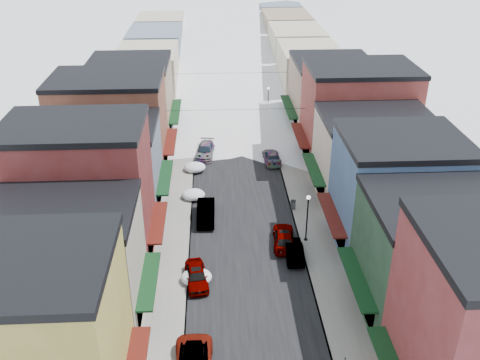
{
  "coord_description": "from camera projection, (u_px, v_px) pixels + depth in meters",
  "views": [
    {
      "loc": [
        -2.6,
        -18.95,
        27.7
      ],
      "look_at": [
        0.0,
        30.2,
        2.04
      ],
      "focal_mm": 40.0,
      "sensor_mm": 36.0,
      "label": 1
    }
  ],
  "objects": [
    {
      "name": "bldg_l_yellow",
      "position": [
        30.0,
        342.0,
        29.97
      ],
      "size": [
        11.3,
        8.7,
        11.5
      ],
      "color": "gold",
      "rests_on": "ground"
    },
    {
      "name": "bldg_r_cream",
      "position": [
        373.0,
        156.0,
        54.83
      ],
      "size": [
        12.3,
        9.2,
        9.0
      ],
      "color": "beige",
      "rests_on": "ground"
    },
    {
      "name": "streetlamp_near",
      "position": [
        308.0,
        212.0,
        47.67
      ],
      "size": [
        0.39,
        0.39,
        4.67
      ],
      "color": "black",
      "rests_on": "sidewalk_right"
    },
    {
      "name": "bldg_l_grayblue",
      "position": [
        107.0,
        167.0,
        52.68
      ],
      "size": [
        11.3,
        9.2,
        9.0
      ],
      "color": "slate",
      "rests_on": "ground"
    },
    {
      "name": "curb_left",
      "position": [
        197.0,
        103.0,
        82.56
      ],
      "size": [
        0.1,
        160.0,
        0.15
      ],
      "primitive_type": "cube",
      "color": "slate",
      "rests_on": "ground"
    },
    {
      "name": "car_gray_suv",
      "position": [
        284.0,
        237.0,
        48.26
      ],
      "size": [
        2.3,
        4.89,
        1.62
      ],
      "primitive_type": "imported",
      "rotation": [
        0.0,
        0.0,
        3.06
      ],
      "color": "gray",
      "rests_on": "ground"
    },
    {
      "name": "car_dark_hatch",
      "position": [
        206.0,
        212.0,
        52.11
      ],
      "size": [
        1.76,
        4.89,
        1.6
      ],
      "primitive_type": "imported",
      "rotation": [
        0.0,
        0.0,
        -0.01
      ],
      "color": "black",
      "rests_on": "ground"
    },
    {
      "name": "car_silver_wagon",
      "position": [
        205.0,
        151.0,
        65.24
      ],
      "size": [
        2.57,
        5.2,
        1.45
      ],
      "primitive_type": "imported",
      "rotation": [
        0.0,
        0.0,
        -0.11
      ],
      "color": "#95999D",
      "rests_on": "ground"
    },
    {
      "name": "bldg_r_blue",
      "position": [
        397.0,
        192.0,
        46.49
      ],
      "size": [
        11.3,
        9.2,
        10.5
      ],
      "color": "#3B5A86",
      "rests_on": "ground"
    },
    {
      "name": "bldg_l_cream",
      "position": [
        68.0,
        265.0,
        37.96
      ],
      "size": [
        11.3,
        8.2,
        9.5
      ],
      "color": "#B3A690",
      "rests_on": "ground"
    },
    {
      "name": "car_lane_silver",
      "position": [
        228.0,
        116.0,
        75.71
      ],
      "size": [
        1.86,
        4.27,
        1.43
      ],
      "primitive_type": "imported",
      "rotation": [
        0.0,
        0.0,
        -0.04
      ],
      "color": "#A0A3A8",
      "rests_on": "ground"
    },
    {
      "name": "car_lane_white",
      "position": [
        239.0,
        84.0,
        88.84
      ],
      "size": [
        3.2,
        6.15,
        1.65
      ],
      "primitive_type": "imported",
      "rotation": [
        0.0,
        0.0,
        3.06
      ],
      "color": "silver",
      "rests_on": "ground"
    },
    {
      "name": "bldg_r_tan",
      "position": [
        331.0,
        95.0,
        71.51
      ],
      "size": [
        11.3,
        11.2,
        9.5
      ],
      "color": "#957562",
      "rests_on": "ground"
    },
    {
      "name": "snow_pile_far",
      "position": [
        195.0,
        167.0,
        61.67
      ],
      "size": [
        2.51,
        2.74,
        1.06
      ],
      "color": "white",
      "rests_on": "ground"
    },
    {
      "name": "curb_right",
      "position": [
        262.0,
        102.0,
        83.04
      ],
      "size": [
        0.1,
        160.0,
        0.15
      ],
      "primitive_type": "cube",
      "color": "slate",
      "rests_on": "ground"
    },
    {
      "name": "distant_blocks",
      "position": [
        225.0,
        43.0,
        101.35
      ],
      "size": [
        34.0,
        55.0,
        8.0
      ],
      "color": "gray",
      "rests_on": "ground"
    },
    {
      "name": "car_silver_sedan",
      "position": [
        196.0,
        276.0,
        43.4
      ],
      "size": [
        2.27,
        4.45,
        1.45
      ],
      "primitive_type": "imported",
      "rotation": [
        0.0,
        0.0,
        0.13
      ],
      "color": "#A4A8AC",
      "rests_on": "ground"
    },
    {
      "name": "streetlamp_far",
      "position": [
        268.0,
        97.0,
        76.88
      ],
      "size": [
        0.34,
        0.34,
        4.08
      ],
      "color": "black",
      "rests_on": "sidewalk_right"
    },
    {
      "name": "car_green_sedan",
      "position": [
        294.0,
        251.0,
        46.59
      ],
      "size": [
        1.62,
        4.26,
        1.39
      ],
      "primitive_type": "imported",
      "rotation": [
        0.0,
        0.0,
        3.1
      ],
      "color": "black",
      "rests_on": "ground"
    },
    {
      "name": "road",
      "position": [
        230.0,
        103.0,
        82.83
      ],
      "size": [
        10.0,
        160.0,
        0.01
      ],
      "primitive_type": "cube",
      "color": "black",
      "rests_on": "ground"
    },
    {
      "name": "sidewalk_left",
      "position": [
        187.0,
        103.0,
        82.49
      ],
      "size": [
        3.2,
        160.0,
        0.15
      ],
      "primitive_type": "cube",
      "color": "gray",
      "rests_on": "ground"
    },
    {
      "name": "trash_can",
      "position": [
        293.0,
        205.0,
        53.79
      ],
      "size": [
        0.55,
        0.55,
        0.93
      ],
      "color": "#535557",
      "rests_on": "sidewalk_right"
    },
    {
      "name": "bldg_l_tan",
      "position": [
        131.0,
        99.0,
        69.28
      ],
      "size": [
        11.3,
        11.2,
        10.0
      ],
      "color": "#937D60",
      "rests_on": "ground"
    },
    {
      "name": "overhead_cables",
      "position": [
        233.0,
        90.0,
        68.9
      ],
      "size": [
        16.4,
        15.04,
        0.04
      ],
      "color": "black",
      "rests_on": "ground"
    },
    {
      "name": "snow_pile_mid",
      "position": [
        194.0,
        194.0,
        55.95
      ],
      "size": [
        2.44,
        2.7,
        1.03
      ],
      "color": "white",
      "rests_on": "ground"
    },
    {
      "name": "snow_pile_near",
      "position": [
        197.0,
        277.0,
        43.64
      ],
      "size": [
        2.53,
        2.76,
        1.07
      ],
      "color": "white",
      "rests_on": "ground"
    },
    {
      "name": "car_black_sedan",
      "position": [
        272.0,
        157.0,
        63.8
      ],
      "size": [
        2.07,
        4.76,
        1.36
      ],
      "primitive_type": "imported",
      "rotation": [
        0.0,
        0.0,
        3.18
      ],
      "color": "black",
      "rests_on": "ground"
    },
    {
      "name": "bldg_l_brick_near",
      "position": [
        82.0,
        193.0,
        44.33
      ],
      "size": [
        12.3,
        8.2,
        12.5
      ],
      "color": "maroon",
      "rests_on": "ground"
    },
    {
      "name": "bldg_r_green",
      "position": [
        435.0,
        258.0,
        38.75
      ],
      "size": [
        11.3,
        9.2,
        9.5
      ],
      "color": "#1D3D27",
      "rests_on": "ground"
    },
    {
      "name": "bldg_r_brick_far",
      "position": [
        357.0,
        114.0,
        62.24
      ],
      "size": [
        13.3,
        9.2,
        11.5
      ],
      "color": "maroon",
      "rests_on": "ground"
    },
    {
      "name": "sidewalk_right",
      "position": [
        272.0,
        102.0,
        83.11
      ],
      "size": [
        3.2,
        160.0,
        0.15
      ],
      "primitive_type": "cube",
      "color": "gray",
      "rests_on": "ground"
    },
    {
      "name": "bldg_l_brick_far",
      "position": [
        111.0,
        124.0,
        60.15
      ],
      "size": [
        13.3,
        9.2,
        11.0
      ],
      "color": "brown",
      "rests_on": "ground"
    }
  ]
}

